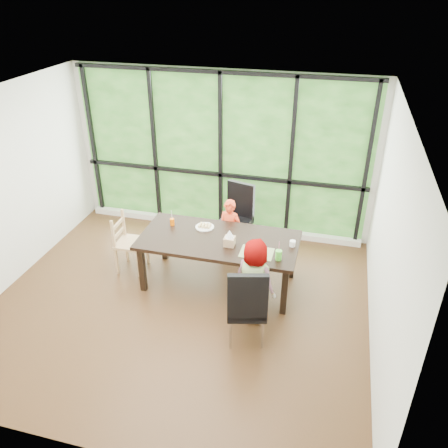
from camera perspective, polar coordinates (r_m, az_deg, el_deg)
The scene contains 23 objects.
ground at distance 6.27m, azimuth -5.66°, elevation -9.95°, with size 5.00×5.00×0.00m, color black.
back_wall at distance 7.48m, azimuth -0.33°, elevation 8.91°, with size 5.00×5.00×0.00m, color silver.
foliage_backdrop at distance 7.46m, azimuth -0.37°, elevation 8.86°, with size 4.80×0.02×2.65m, color #224A19.
window_mullions at distance 7.42m, azimuth -0.45°, elevation 8.76°, with size 4.80×0.06×2.65m, color black, non-canonical shape.
window_sill at distance 7.94m, azimuth -0.49°, elevation -0.16°, with size 4.80×0.12×0.10m, color silver.
dining_table at distance 6.39m, azimuth -0.64°, elevation -4.74°, with size 2.18×1.04×0.75m, color black.
chair_window_leather at distance 7.14m, azimuth 1.40°, elevation 0.74°, with size 0.46×0.46×1.08m, color black.
chair_interior_leather at distance 5.41m, azimuth 2.86°, elevation -9.91°, with size 0.46×0.46×1.08m, color black.
chair_end_beech at distance 6.81m, azimuth -11.71°, elevation -2.36°, with size 0.42×0.40×0.90m, color tan.
child_toddler at distance 6.83m, azimuth 0.71°, elevation -0.94°, with size 0.38×0.25×1.03m, color #F0421F.
child_older at distance 5.70m, azimuth 4.11°, elevation -7.15°, with size 0.56×0.37×1.15m, color slate.
placemat at distance 5.90m, azimuth 4.15°, elevation -3.63°, with size 0.43×0.31×0.01m, color tan.
plate_far at distance 6.46m, azimuth -2.45°, elevation -0.38°, with size 0.27×0.27×0.02m, color white.
plate_near at distance 5.87m, azimuth 4.17°, elevation -3.79°, with size 0.26×0.26×0.02m, color white.
orange_cup at distance 6.54m, azimuth -6.57°, elevation 0.27°, with size 0.07×0.07×0.10m, color #FF6902.
green_cup at distance 5.77m, azimuth 6.91°, elevation -3.92°, with size 0.08×0.08×0.13m, color #56D73B.
white_mug at distance 6.08m, azimuth 8.66°, elevation -2.46°, with size 0.08×0.08×0.08m, color white.
tissue_box at distance 6.02m, azimuth 0.70°, elevation -2.20°, with size 0.14×0.14×0.12m, color tan.
crepe_rolls_far at distance 6.45m, azimuth -2.46°, elevation -0.18°, with size 0.20×0.12×0.04m, color tan, non-canonical shape.
crepe_rolls_near at distance 5.86m, azimuth 4.18°, elevation -3.57°, with size 0.05×0.12×0.04m, color tan, non-canonical shape.
straw_white at distance 6.50m, azimuth -6.61°, elevation 0.97°, with size 0.01×0.01×0.20m, color white.
straw_pink at distance 5.71m, azimuth 6.98°, elevation -3.03°, with size 0.01×0.01×0.20m, color pink.
tissue at distance 5.96m, azimuth 0.70°, elevation -1.25°, with size 0.12×0.12×0.11m, color white.
Camera 1 is at (1.81, -4.52, 3.96)m, focal length 36.14 mm.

